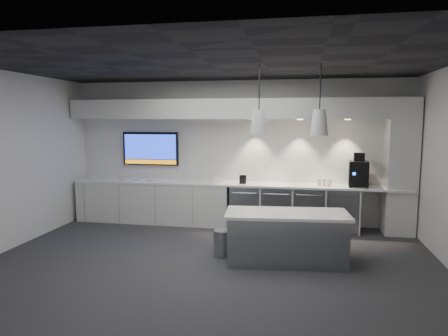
% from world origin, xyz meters
% --- Properties ---
extents(floor, '(7.00, 7.00, 0.00)m').
position_xyz_m(floor, '(0.00, 0.00, 0.00)').
color(floor, '#323134').
rests_on(floor, ground).
extents(ceiling, '(7.00, 7.00, 0.00)m').
position_xyz_m(ceiling, '(0.00, 0.00, 3.00)').
color(ceiling, black).
rests_on(ceiling, wall_back).
extents(wall_back, '(7.00, 0.00, 7.00)m').
position_xyz_m(wall_back, '(0.00, 2.50, 1.50)').
color(wall_back, silver).
rests_on(wall_back, floor).
extents(wall_front, '(7.00, 0.00, 7.00)m').
position_xyz_m(wall_front, '(0.00, -2.50, 1.50)').
color(wall_front, silver).
rests_on(wall_front, floor).
extents(wall_left, '(0.00, 7.00, 7.00)m').
position_xyz_m(wall_left, '(-3.50, 0.00, 1.50)').
color(wall_left, silver).
rests_on(wall_left, floor).
extents(back_counter, '(6.80, 0.65, 0.04)m').
position_xyz_m(back_counter, '(0.00, 2.17, 0.88)').
color(back_counter, white).
rests_on(back_counter, left_base_cabinets).
extents(left_base_cabinets, '(3.30, 0.63, 0.86)m').
position_xyz_m(left_base_cabinets, '(-1.75, 2.17, 0.43)').
color(left_base_cabinets, silver).
rests_on(left_base_cabinets, floor).
extents(fridge_unit_a, '(0.60, 0.61, 0.85)m').
position_xyz_m(fridge_unit_a, '(0.25, 2.17, 0.42)').
color(fridge_unit_a, gray).
rests_on(fridge_unit_a, floor).
extents(fridge_unit_b, '(0.60, 0.61, 0.85)m').
position_xyz_m(fridge_unit_b, '(0.88, 2.17, 0.42)').
color(fridge_unit_b, gray).
rests_on(fridge_unit_b, floor).
extents(fridge_unit_c, '(0.60, 0.61, 0.85)m').
position_xyz_m(fridge_unit_c, '(1.51, 2.17, 0.42)').
color(fridge_unit_c, gray).
rests_on(fridge_unit_c, floor).
extents(fridge_unit_d, '(0.60, 0.61, 0.85)m').
position_xyz_m(fridge_unit_d, '(2.14, 2.17, 0.42)').
color(fridge_unit_d, gray).
rests_on(fridge_unit_d, floor).
extents(backsplash, '(4.60, 0.03, 1.30)m').
position_xyz_m(backsplash, '(1.20, 2.48, 1.55)').
color(backsplash, silver).
rests_on(backsplash, wall_back).
extents(soffit, '(6.90, 0.60, 0.40)m').
position_xyz_m(soffit, '(0.00, 2.20, 2.40)').
color(soffit, silver).
rests_on(soffit, wall_back).
extents(column, '(0.55, 0.55, 2.60)m').
position_xyz_m(column, '(3.20, 2.20, 1.30)').
color(column, silver).
rests_on(column, floor).
extents(wall_tv, '(1.25, 0.07, 0.72)m').
position_xyz_m(wall_tv, '(-1.90, 2.45, 1.56)').
color(wall_tv, black).
rests_on(wall_tv, wall_back).
extents(island, '(1.93, 0.97, 0.79)m').
position_xyz_m(island, '(1.14, 0.20, 0.40)').
color(island, gray).
rests_on(island, floor).
extents(bin, '(0.35, 0.35, 0.42)m').
position_xyz_m(bin, '(0.11, 0.33, 0.21)').
color(bin, gray).
rests_on(bin, floor).
extents(coffee_machine, '(0.39, 0.55, 0.66)m').
position_xyz_m(coffee_machine, '(2.44, 2.20, 1.17)').
color(coffee_machine, black).
rests_on(coffee_machine, back_counter).
extents(sign_black, '(0.14, 0.04, 0.18)m').
position_xyz_m(sign_black, '(0.19, 2.08, 0.99)').
color(sign_black, black).
rests_on(sign_black, back_counter).
extents(sign_white, '(0.18, 0.08, 0.14)m').
position_xyz_m(sign_white, '(-0.33, 2.07, 0.97)').
color(sign_white, white).
rests_on(sign_white, back_counter).
extents(cup_cluster, '(0.28, 0.18, 0.15)m').
position_xyz_m(cup_cluster, '(1.80, 2.14, 0.97)').
color(cup_cluster, white).
rests_on(cup_cluster, back_counter).
extents(tray_a, '(0.20, 0.20, 0.02)m').
position_xyz_m(tray_a, '(-2.85, 2.11, 0.91)').
color(tray_a, '#B8B8B8').
rests_on(tray_a, back_counter).
extents(tray_b, '(0.20, 0.20, 0.02)m').
position_xyz_m(tray_b, '(-2.40, 2.13, 0.91)').
color(tray_b, '#B8B8B8').
rests_on(tray_b, back_counter).
extents(tray_c, '(0.19, 0.19, 0.02)m').
position_xyz_m(tray_c, '(-2.12, 2.10, 0.91)').
color(tray_c, '#B8B8B8').
rests_on(tray_c, back_counter).
extents(tray_d, '(0.17, 0.17, 0.02)m').
position_xyz_m(tray_d, '(-1.79, 2.13, 0.91)').
color(tray_d, '#B8B8B8').
rests_on(tray_d, back_counter).
extents(pendant_left, '(0.27, 0.27, 1.08)m').
position_xyz_m(pendant_left, '(0.69, 0.20, 2.15)').
color(pendant_left, silver).
rests_on(pendant_left, ceiling).
extents(pendant_right, '(0.27, 0.27, 1.08)m').
position_xyz_m(pendant_right, '(1.58, 0.20, 2.15)').
color(pendant_right, silver).
rests_on(pendant_right, ceiling).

